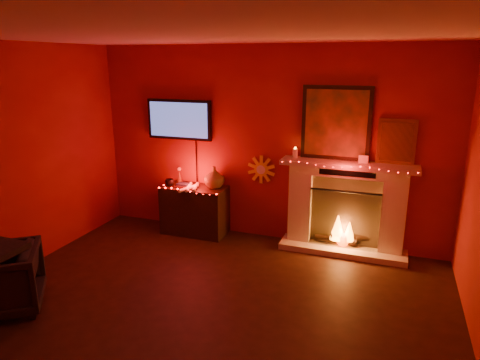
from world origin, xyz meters
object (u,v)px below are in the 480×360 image
at_px(tv, 179,120).
at_px(armchair, 1,280).
at_px(fireplace, 345,199).
at_px(sunburst_clock, 261,169).
at_px(console_table, 196,207).

distance_m(tv, armchair, 3.09).
bearing_deg(armchair, fireplace, 92.70).
relative_size(fireplace, sunburst_clock, 5.45).
bearing_deg(sunburst_clock, tv, -178.76).
relative_size(sunburst_clock, console_table, 0.39).
bearing_deg(tv, console_table, -30.56).
height_order(fireplace, sunburst_clock, fireplace).
bearing_deg(console_table, armchair, -111.01).
xyz_separation_m(console_table, armchair, (-0.97, -2.53, -0.07)).
distance_m(sunburst_clock, console_table, 1.12).
bearing_deg(console_table, tv, 149.44).
xyz_separation_m(fireplace, console_table, (-2.12, -0.13, -0.32)).
xyz_separation_m(tv, console_table, (0.32, -0.19, -1.24)).
bearing_deg(armchair, sunburst_clock, 107.36).
distance_m(fireplace, console_table, 2.15).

